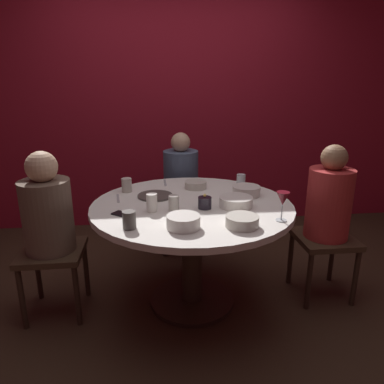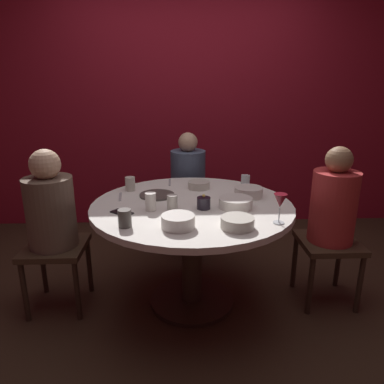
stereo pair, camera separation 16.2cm
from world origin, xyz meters
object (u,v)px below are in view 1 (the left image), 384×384
(dining_table, at_px, (192,225))
(candle_holder, at_px, (205,203))
(dinner_plate, at_px, (155,196))
(bowl_serving_large, at_px, (236,202))
(wine_glass, at_px, (283,200))
(cell_phone, at_px, (123,214))
(bowl_sauce_side, at_px, (196,185))
(seated_diner_left, at_px, (48,217))
(cup_by_right_diner, at_px, (152,203))
(bowl_salad_center, at_px, (183,222))
(cup_near_candle, at_px, (127,185))
(cup_far_edge, at_px, (241,180))
(bowl_small_white, at_px, (246,191))
(cup_center_front, at_px, (174,203))
(seated_diner_back, at_px, (181,178))
(bowl_rice_portion, at_px, (242,221))
(cup_by_left_diner, at_px, (129,220))
(seated_diner_right, at_px, (328,206))

(dining_table, height_order, candle_holder, candle_holder)
(dinner_plate, xyz_separation_m, bowl_serving_large, (0.52, -0.26, 0.03))
(dining_table, distance_m, wine_glass, 0.67)
(cell_phone, distance_m, bowl_sauce_side, 0.72)
(seated_diner_left, relative_size, cup_by_right_diner, 9.88)
(bowl_salad_center, height_order, cup_near_candle, cup_near_candle)
(bowl_salad_center, xyz_separation_m, cup_far_edge, (0.52, 0.79, 0.01))
(bowl_salad_center, relative_size, bowl_small_white, 0.96)
(cup_by_right_diner, xyz_separation_m, cup_center_front, (0.14, 0.00, -0.01))
(dinner_plate, xyz_separation_m, bowl_salad_center, (0.15, -0.58, 0.03))
(seated_diner_back, height_order, cup_near_candle, seated_diner_back)
(cup_center_front, bearing_deg, cell_phone, -170.98)
(bowl_rice_portion, bearing_deg, bowl_serving_large, 82.72)
(bowl_rice_portion, bearing_deg, seated_diner_back, 100.03)
(bowl_rice_portion, bearing_deg, cup_near_candle, 132.81)
(bowl_small_white, relative_size, bowl_rice_portion, 1.05)
(bowl_small_white, distance_m, cup_by_right_diner, 0.71)
(dining_table, bearing_deg, cup_by_right_diner, -155.78)
(bowl_serving_large, bearing_deg, candle_holder, -176.50)
(cup_by_right_diner, bearing_deg, bowl_serving_large, 3.05)
(dinner_plate, bearing_deg, cup_by_left_diner, -104.96)
(seated_diner_left, xyz_separation_m, bowl_rice_portion, (1.17, -0.42, 0.09))
(bowl_sauce_side, xyz_separation_m, cup_by_left_diner, (-0.46, -0.73, 0.02))
(seated_diner_right, height_order, cup_by_right_diner, seated_diner_right)
(candle_holder, distance_m, bowl_serving_large, 0.21)
(bowl_sauce_side, distance_m, cup_center_front, 0.50)
(seated_diner_left, xyz_separation_m, bowl_small_white, (1.34, 0.13, 0.09))
(dining_table, height_order, bowl_rice_portion, bowl_rice_portion)
(bowl_salad_center, relative_size, cup_center_front, 1.94)
(bowl_sauce_side, bearing_deg, seated_diner_right, -21.26)
(dining_table, bearing_deg, wine_glass, -36.99)
(seated_diner_back, relative_size, seated_diner_right, 0.97)
(seated_diner_back, bearing_deg, dining_table, 0.00)
(cell_phone, xyz_separation_m, bowl_sauce_side, (0.51, 0.51, 0.02))
(seated_diner_left, relative_size, dinner_plate, 4.57)
(seated_diner_back, distance_m, bowl_rice_portion, 1.35)
(cup_far_edge, bearing_deg, seated_diner_back, 129.55)
(seated_diner_right, xyz_separation_m, cup_near_candle, (-1.41, 0.31, 0.11))
(candle_holder, relative_size, bowl_rice_portion, 0.52)
(seated_diner_left, height_order, wine_glass, seated_diner_left)
(seated_diner_back, relative_size, cup_center_front, 11.35)
(candle_holder, height_order, bowl_rice_portion, candle_holder)
(candle_holder, height_order, bowl_salad_center, candle_holder)
(candle_holder, relative_size, bowl_salad_center, 0.51)
(cup_center_front, bearing_deg, seated_diner_left, 171.81)
(wine_glass, height_order, bowl_sauce_side, wine_glass)
(seated_diner_left, distance_m, bowl_sauce_side, 1.06)
(bowl_salad_center, bearing_deg, cup_near_candle, 116.13)
(seated_diner_left, xyz_separation_m, cell_phone, (0.49, -0.17, 0.06))
(bowl_salad_center, bearing_deg, seated_diner_left, 154.24)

